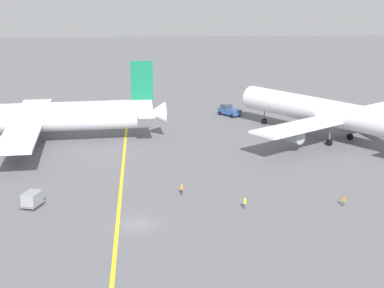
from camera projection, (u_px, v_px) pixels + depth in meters
name	position (u px, v px, depth m)	size (l,w,h in m)	color
ground_plane	(138.00, 224.00, 73.37)	(600.00, 600.00, 0.00)	slate
taxiway_stripe	(120.00, 197.00, 82.81)	(0.50, 120.00, 0.01)	yellow
airliner_at_gate_left	(15.00, 119.00, 109.65)	(60.05, 45.57, 15.91)	white
airliner_being_pushed	(330.00, 113.00, 112.81)	(38.95, 43.05, 16.89)	silver
pushback_tug	(229.00, 111.00, 136.06)	(6.35, 8.09, 2.86)	#2D4C8C
gse_container_dolly_flat	(32.00, 199.00, 78.95)	(3.11, 3.74, 2.15)	slate
ground_crew_wing_walker_right	(182.00, 189.00, 83.67)	(0.46, 0.36, 1.65)	#2D3351
ground_crew_ramp_agent_by_cones	(344.00, 201.00, 79.24)	(0.36, 0.50, 1.60)	#4C4C51
ground_crew_marshaller_foreground	(245.00, 203.00, 78.23)	(0.48, 0.36, 1.69)	#4C4C51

